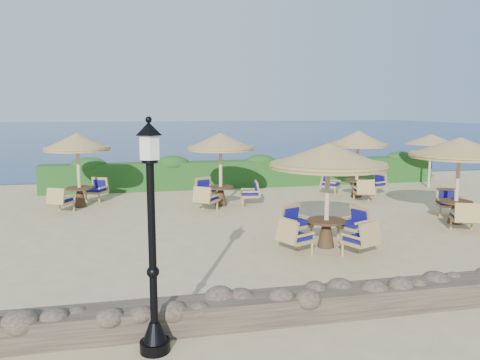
% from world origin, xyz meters
% --- Properties ---
extents(ground, '(120.00, 120.00, 0.00)m').
position_xyz_m(ground, '(0.00, 0.00, 0.00)').
color(ground, tan).
rests_on(ground, ground).
extents(sea, '(160.00, 160.00, 0.00)m').
position_xyz_m(sea, '(0.00, 70.00, 0.00)').
color(sea, '#0B1D4C').
rests_on(sea, ground).
extents(hedge, '(18.00, 0.90, 1.20)m').
position_xyz_m(hedge, '(0.00, 7.20, 0.60)').
color(hedge, '#184215').
rests_on(hedge, ground).
extents(stone_wall, '(15.00, 0.65, 0.44)m').
position_xyz_m(stone_wall, '(0.00, -6.20, 0.22)').
color(stone_wall, brown).
rests_on(stone_wall, ground).
extents(lamp_post, '(0.44, 0.44, 3.31)m').
position_xyz_m(lamp_post, '(-4.80, -6.80, 1.55)').
color(lamp_post, black).
rests_on(lamp_post, ground).
extents(extra_parasol, '(2.30, 2.30, 2.41)m').
position_xyz_m(extra_parasol, '(7.80, 5.20, 2.17)').
color(extra_parasol, beige).
rests_on(extra_parasol, ground).
extents(cafe_set_0, '(2.93, 2.93, 2.65)m').
position_xyz_m(cafe_set_0, '(-0.33, -2.44, 1.86)').
color(cafe_set_0, beige).
rests_on(cafe_set_0, ground).
extents(cafe_set_1, '(2.94, 2.94, 2.65)m').
position_xyz_m(cafe_set_1, '(4.54, -0.95, 2.04)').
color(cafe_set_1, beige).
rests_on(cafe_set_1, ground).
extents(cafe_set_2, '(2.30, 2.80, 2.65)m').
position_xyz_m(cafe_set_2, '(-7.04, 4.16, 1.89)').
color(cafe_set_2, beige).
rests_on(cafe_set_2, ground).
extents(cafe_set_3, '(2.64, 2.75, 2.65)m').
position_xyz_m(cafe_set_3, '(-2.05, 3.25, 1.81)').
color(cafe_set_3, beige).
rests_on(cafe_set_3, ground).
extents(cafe_set_4, '(2.71, 2.64, 2.65)m').
position_xyz_m(cafe_set_4, '(3.56, 3.77, 1.76)').
color(cafe_set_4, beige).
rests_on(cafe_set_4, ground).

